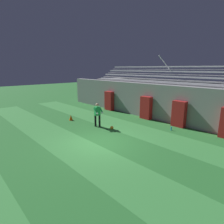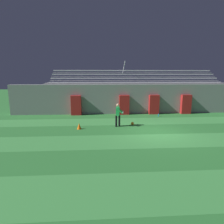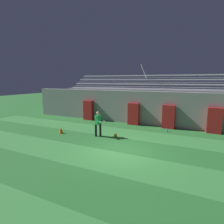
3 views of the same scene
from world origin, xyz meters
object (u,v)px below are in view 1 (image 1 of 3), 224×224
at_px(water_bottle, 171,129).
at_px(padding_pillar_gate_left, 146,108).
at_px(padding_pillar_far_left, 109,101).
at_px(goalkeeper, 97,113).
at_px(padding_pillar_gate_right, 179,114).
at_px(soccer_ball, 112,128).
at_px(traffic_cone, 71,118).

bearing_deg(water_bottle, padding_pillar_gate_left, 159.23).
relative_size(padding_pillar_gate_left, padding_pillar_far_left, 1.00).
bearing_deg(goalkeeper, padding_pillar_far_left, 129.71).
distance_m(padding_pillar_gate_right, soccer_ball, 4.79).
bearing_deg(padding_pillar_gate_left, soccer_ball, -87.99).
distance_m(padding_pillar_far_left, soccer_ball, 6.07).
bearing_deg(water_bottle, goalkeeper, -142.03).
bearing_deg(traffic_cone, water_bottle, 28.45).
bearing_deg(padding_pillar_gate_left, goalkeeper, -103.07).
height_order(padding_pillar_far_left, goalkeeper, padding_pillar_far_left).
bearing_deg(padding_pillar_gate_right, traffic_cone, -144.10).
relative_size(padding_pillar_gate_right, goalkeeper, 1.09).
relative_size(padding_pillar_far_left, traffic_cone, 4.34).
bearing_deg(soccer_ball, goalkeeper, -162.92).
xyz_separation_m(traffic_cone, water_bottle, (6.68, 3.62, -0.09)).
xyz_separation_m(padding_pillar_gate_left, water_bottle, (2.97, -1.13, -0.79)).
relative_size(goalkeeper, soccer_ball, 7.59).
distance_m(goalkeeper, traffic_cone, 2.88).
distance_m(padding_pillar_gate_left, water_bottle, 3.28).
xyz_separation_m(padding_pillar_gate_right, water_bottle, (0.12, -1.13, -0.79)).
bearing_deg(padding_pillar_gate_right, padding_pillar_far_left, 180.00).
relative_size(padding_pillar_gate_right, padding_pillar_far_left, 1.00).
distance_m(padding_pillar_far_left, goalkeeper, 5.47).
relative_size(traffic_cone, water_bottle, 1.75).
xyz_separation_m(soccer_ball, water_bottle, (2.84, 2.74, 0.01)).
bearing_deg(soccer_ball, padding_pillar_far_left, 140.01).
height_order(goalkeeper, traffic_cone, goalkeeper).
bearing_deg(padding_pillar_far_left, padding_pillar_gate_right, 0.00).
bearing_deg(padding_pillar_far_left, padding_pillar_gate_left, 0.00).
height_order(soccer_ball, water_bottle, water_bottle).
xyz_separation_m(goalkeeper, soccer_ball, (1.11, 0.34, -0.84)).
height_order(traffic_cone, water_bottle, traffic_cone).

